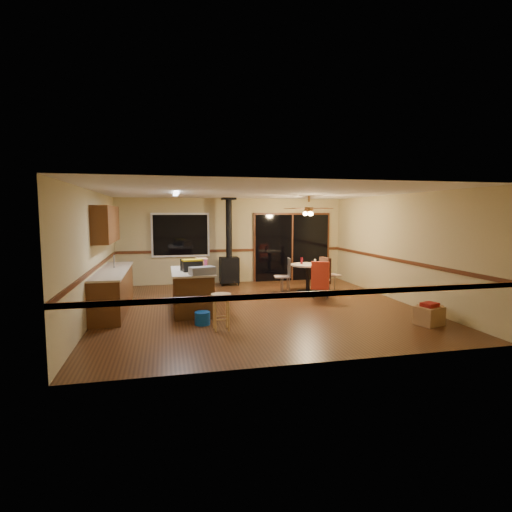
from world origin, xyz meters
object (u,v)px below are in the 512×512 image
object	(u,v)px
bar_stool	(221,312)
chair_right	(326,270)
box_under_window	(203,281)
wood_stove	(229,261)
toolbox_grey	(202,271)
box_corner_b	(430,312)
chair_left	(286,271)
box_corner_a	(429,316)
kitchen_island	(192,291)
chair_near	(320,276)
dining_table	(308,273)
blue_bucket	(202,318)
toolbox_black	(192,266)

from	to	relation	value
bar_stool	chair_right	size ratio (longest dim) A/B	0.96
box_under_window	wood_stove	bearing A→B (deg)	17.52
toolbox_grey	box_corner_b	size ratio (longest dim) A/B	1.31
chair_left	box_corner_a	distance (m)	4.01
box_corner_a	toolbox_grey	bearing A→B (deg)	160.58
kitchen_island	box_corner_a	size ratio (longest dim) A/B	3.62
chair_near	box_corner_a	size ratio (longest dim) A/B	1.51
kitchen_island	box_corner_b	world-z (taller)	kitchen_island
dining_table	chair_near	distance (m)	0.86
box_corner_b	blue_bucket	bearing A→B (deg)	171.32
toolbox_grey	chair_left	size ratio (longest dim) A/B	0.97
box_corner_a	kitchen_island	bearing A→B (deg)	154.16
chair_left	toolbox_black	bearing A→B (deg)	-148.51
blue_bucket	dining_table	size ratio (longest dim) A/B	0.32
wood_stove	chair_near	xyz separation A→B (m)	(1.89, -2.54, -0.13)
wood_stove	chair_right	xyz separation A→B (m)	(2.40, -1.67, -0.13)
bar_stool	chair_near	world-z (taller)	chair_near
wood_stove	toolbox_black	bearing A→B (deg)	-112.21
bar_stool	chair_right	xyz separation A→B (m)	(3.28, 2.95, 0.26)
bar_stool	blue_bucket	size ratio (longest dim) A/B	2.25
bar_stool	box_corner_b	xyz separation A→B (m)	(4.18, -0.26, -0.18)
kitchen_island	box_corner_a	xyz separation A→B (m)	(4.37, -2.12, -0.28)
toolbox_black	box_corner_b	bearing A→B (deg)	-20.24
bar_stool	box_under_window	size ratio (longest dim) A/B	1.39
chair_right	chair_near	bearing A→B (deg)	-120.44
kitchen_island	chair_near	size ratio (longest dim) A/B	2.40
wood_stove	kitchen_island	bearing A→B (deg)	-113.09
wood_stove	chair_near	distance (m)	3.17
chair_left	chair_near	xyz separation A→B (m)	(0.60, -0.94, 0.01)
toolbox_grey	dining_table	world-z (taller)	toolbox_grey
dining_table	chair_left	xyz separation A→B (m)	(-0.60, 0.08, 0.06)
toolbox_black	bar_stool	size ratio (longest dim) A/B	0.60
dining_table	box_corner_a	world-z (taller)	dining_table
box_under_window	box_corner_a	bearing A→B (deg)	-51.73
chair_near	chair_right	distance (m)	1.01
toolbox_black	chair_near	size ratio (longest dim) A/B	0.58
box_corner_a	box_corner_b	xyz separation A→B (m)	(0.23, 0.29, -0.02)
chair_right	toolbox_black	bearing A→B (deg)	-157.75
chair_near	box_under_window	distance (m)	3.56
dining_table	chair_left	size ratio (longest dim) A/B	1.81
dining_table	chair_left	world-z (taller)	chair_left
wood_stove	chair_left	distance (m)	2.05
kitchen_island	toolbox_grey	distance (m)	0.84
bar_stool	chair_right	bearing A→B (deg)	41.96
chair_near	chair_right	world-z (taller)	same
toolbox_grey	bar_stool	size ratio (longest dim) A/B	0.75
blue_bucket	chair_near	world-z (taller)	chair_near
wood_stove	chair_near	bearing A→B (deg)	-53.33
kitchen_island	wood_stove	bearing A→B (deg)	66.91
chair_near	box_corner_a	xyz separation A→B (m)	(1.18, -2.63, -0.42)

